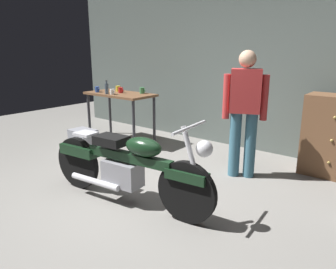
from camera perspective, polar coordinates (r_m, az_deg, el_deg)
name	(u,v)px	position (r m, az deg, el deg)	size (l,w,h in m)	color
ground_plane	(130,202)	(3.80, -6.63, -11.71)	(12.00, 12.00, 0.00)	gray
back_wall	(248,57)	(5.71, 13.73, 13.08)	(8.00, 0.12, 3.10)	#56605B
workbench	(120,99)	(6.02, -8.38, 6.12)	(1.30, 0.64, 0.90)	brown
motorcycle	(127,165)	(3.62, -7.22, -5.35)	(2.19, 0.62, 1.00)	black
person_standing	(245,109)	(4.36, 13.23, 4.35)	(0.52, 0.36, 1.67)	#39687C
wooden_dresser	(336,137)	(4.88, 27.28, -0.35)	(0.80, 0.47, 1.10)	brown
storage_bin	(83,139)	(5.79, -14.57, -0.81)	(0.44, 0.32, 0.34)	gray
mug_red_diner	(121,90)	(6.01, -8.26, 7.67)	(0.12, 0.08, 0.10)	red
mug_green_speckled	(142,90)	(5.89, -4.54, 7.69)	(0.12, 0.09, 0.11)	#3D7F4C
mug_blue_enamel	(97,89)	(6.18, -12.26, 7.71)	(0.11, 0.07, 0.10)	#2D51AD
mug_white_ceramic	(112,92)	(5.82, -9.73, 7.36)	(0.10, 0.07, 0.10)	white
mug_yellow_tall	(118,89)	(6.23, -8.69, 7.92)	(0.12, 0.09, 0.10)	yellow
mug_black_matte	(97,89)	(6.34, -12.29, 7.81)	(0.11, 0.08, 0.09)	black
bottle	(107,89)	(5.88, -10.66, 7.88)	(0.06, 0.06, 0.24)	#3F4C59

